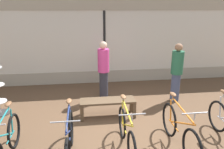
% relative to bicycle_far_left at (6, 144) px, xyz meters
% --- Properties ---
extents(ground_plane, '(24.00, 24.00, 0.00)m').
position_rel_bicycle_far_left_xyz_m(ground_plane, '(2.19, 0.51, -0.38)').
color(ground_plane, brown).
extents(shop_back_wall, '(12.00, 0.08, 3.20)m').
position_rel_bicycle_far_left_xyz_m(shop_back_wall, '(2.19, 4.21, 1.25)').
color(shop_back_wall, '#B2A893').
rests_on(shop_back_wall, ground_plane).
extents(bicycle_far_left, '(0.46, 1.70, 1.03)m').
position_rel_bicycle_far_left_xyz_m(bicycle_far_left, '(0.00, 0.00, 0.00)').
color(bicycle_far_left, black).
rests_on(bicycle_far_left, ground_plane).
extents(bicycle_left, '(0.46, 1.74, 1.05)m').
position_rel_bicycle_far_left_xyz_m(bicycle_left, '(1.13, -0.06, 0.01)').
color(bicycle_left, black).
rests_on(bicycle_left, ground_plane).
extents(bicycle_center, '(0.46, 1.68, 1.03)m').
position_rel_bicycle_far_left_xyz_m(bicycle_center, '(2.21, 0.07, 0.00)').
color(bicycle_center, black).
rests_on(bicycle_center, ground_plane).
extents(bicycle_right, '(0.46, 1.80, 1.05)m').
position_rel_bicycle_far_left_xyz_m(bicycle_right, '(3.25, -0.02, 0.02)').
color(bicycle_right, black).
rests_on(bicycle_right, ground_plane).
extents(display_bench, '(1.40, 0.44, 0.46)m').
position_rel_bicycle_far_left_xyz_m(display_bench, '(2.01, 1.51, -0.01)').
color(display_bench, brown).
rests_on(display_bench, ground_plane).
extents(customer_near_rack, '(0.47, 0.47, 1.74)m').
position_rel_bicycle_far_left_xyz_m(customer_near_rack, '(4.12, 2.25, 0.53)').
color(customer_near_rack, '#424C6B').
rests_on(customer_near_rack, ground_plane).
extents(customer_by_window, '(0.47, 0.47, 1.77)m').
position_rel_bicycle_far_left_xyz_m(customer_by_window, '(2.01, 2.67, 0.55)').
color(customer_by_window, '#2D2D38').
rests_on(customer_by_window, ground_plane).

